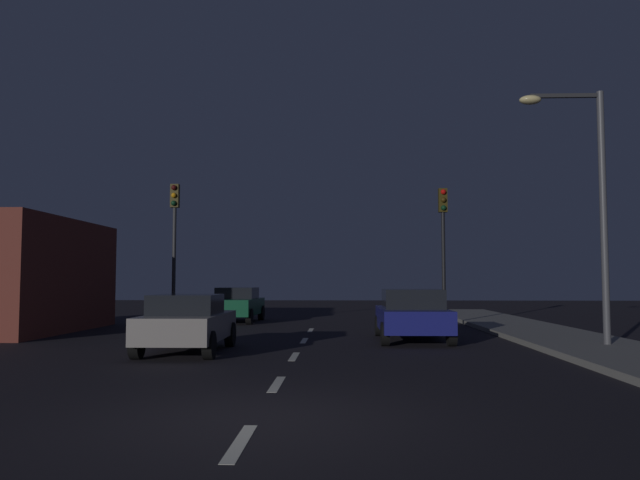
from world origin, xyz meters
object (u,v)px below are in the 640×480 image
Objects in this scene: traffic_signal_left at (174,227)px; car_adjacent_lane at (188,322)px; street_lamp_right at (588,190)px; car_oncoming_far at (237,304)px; car_stopped_ahead at (412,315)px; traffic_signal_right at (443,230)px.

traffic_signal_left is 9.15m from car_adjacent_lane.
car_oncoming_far is at bearing 136.59° from street_lamp_right.
car_stopped_ahead is 1.07× the size of car_adjacent_lane.
car_oncoming_far is (-0.69, 11.08, 0.02)m from car_adjacent_lane.
traffic_signal_left reaches higher than car_stopped_ahead.
car_adjacent_lane is (-7.60, -8.22, -2.91)m from traffic_signal_right.
traffic_signal_right is 1.31× the size of car_oncoming_far.
traffic_signal_left is 1.31× the size of car_stopped_ahead.
traffic_signal_left is at bearing 180.00° from traffic_signal_right.
traffic_signal_left is at bearing -123.96° from car_oncoming_far.
traffic_signal_left is at bearing 149.05° from car_stopped_ahead.
car_oncoming_far is at bearing 93.57° from car_adjacent_lane.
car_adjacent_lane is at bearing -86.43° from car_oncoming_far.
car_stopped_ahead is at bearing -50.57° from car_oncoming_far.
traffic_signal_right is at bearing 70.76° from car_stopped_ahead.
car_oncoming_far is at bearing 160.94° from traffic_signal_right.
car_stopped_ahead is at bearing 28.42° from car_adjacent_lane.
traffic_signal_right is at bearing -0.00° from traffic_signal_left.
car_adjacent_lane is at bearing -151.58° from car_stopped_ahead.
car_oncoming_far is at bearing 129.43° from car_stopped_ahead.
car_stopped_ahead is at bearing -109.24° from traffic_signal_right.
traffic_signal_right is (10.22, -0.00, -0.14)m from traffic_signal_left.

